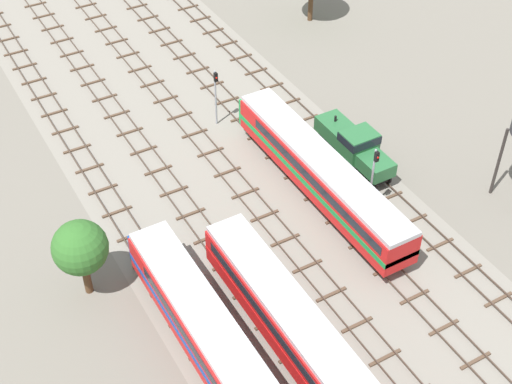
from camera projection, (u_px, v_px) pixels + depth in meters
The scene contains 14 objects.
ground_plane at pixel (242, 190), 58.81m from camera, with size 480.00×480.00×0.00m, color slate.
ballast_bed at pixel (242, 190), 58.81m from camera, with size 23.12×176.00×0.01m, color gray.
track_far_left at pixel (124, 223), 55.81m from camera, with size 2.40×126.00×0.29m.
track_left at pixel (182, 202), 57.59m from camera, with size 2.40×126.00×0.29m.
track_centre_left at pixel (236, 182), 59.37m from camera, with size 2.40×126.00×0.29m.
track_centre at pixel (287, 163), 61.16m from camera, with size 2.40×126.00×0.29m.
track_centre_right at pixel (335, 145), 62.94m from camera, with size 2.40×126.00×0.29m.
passenger_coach_left_mid at pixel (311, 349), 44.14m from camera, with size 2.96×22.00×3.80m.
diesel_railcar_far_left_midfar at pixel (217, 347), 44.26m from camera, with size 2.96×20.50×3.80m.
diesel_railcar_centre_far at pixel (321, 172), 56.42m from camera, with size 2.96×20.50×3.80m.
shunter_loco_centre_right_farther at pixel (355, 144), 60.00m from camera, with size 2.74×8.46×3.10m.
signal_post_nearest at pixel (216, 91), 63.21m from camera, with size 0.28×0.47×5.40m.
signal_post_near at pixel (373, 174), 54.47m from camera, with size 0.28×0.47×5.98m.
lineside_tree_2 at pixel (80, 248), 48.22m from camera, with size 3.73×3.73×6.08m.
Camera 1 is at (-21.05, 17.08, 38.76)m, focal length 52.25 mm.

